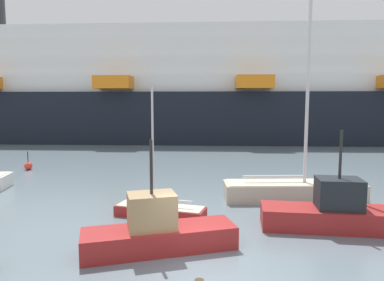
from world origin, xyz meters
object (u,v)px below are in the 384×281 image
at_px(channel_buoy_0, 28,166).
at_px(cruise_ship, 129,92).
at_px(fishing_boat_0, 158,231).
at_px(fishing_boat_1, 333,212).
at_px(sailboat_1, 293,188).
at_px(sailboat_3, 160,210).

bearing_deg(channel_buoy_0, cruise_ship, 80.45).
height_order(channel_buoy_0, cruise_ship, cruise_ship).
relative_size(fishing_boat_0, fishing_boat_1, 0.96).
relative_size(fishing_boat_1, cruise_ship, 0.05).
bearing_deg(cruise_ship, fishing_boat_1, -64.96).
height_order(sailboat_1, sailboat_3, sailboat_1).
bearing_deg(channel_buoy_0, sailboat_1, -25.53).
distance_m(sailboat_3, cruise_ship, 36.49).
bearing_deg(sailboat_3, fishing_boat_0, 110.74).
distance_m(fishing_boat_0, cruise_ship, 40.00).
bearing_deg(cruise_ship, fishing_boat_0, -75.62).
height_order(sailboat_1, cruise_ship, cruise_ship).
bearing_deg(channel_buoy_0, fishing_boat_0, -52.94).
bearing_deg(fishing_boat_0, fishing_boat_1, -178.41).
xyz_separation_m(fishing_boat_0, cruise_ship, (-7.32, 38.86, 6.03)).
bearing_deg(sailboat_1, sailboat_3, -158.92).
relative_size(sailboat_1, sailboat_3, 2.06).
bearing_deg(fishing_boat_0, cruise_ship, -93.67).
bearing_deg(sailboat_3, fishing_boat_1, -175.09).
distance_m(sailboat_1, fishing_boat_0, 9.28).
bearing_deg(channel_buoy_0, fishing_boat_1, -35.23).
distance_m(fishing_boat_0, channel_buoy_0, 18.81).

